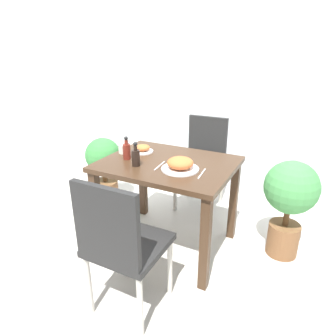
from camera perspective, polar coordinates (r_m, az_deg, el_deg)
name	(u,v)px	position (r m, az deg, el deg)	size (l,w,h in m)	color
ground_plane	(168,243)	(2.59, 0.00, -14.08)	(16.00, 16.00, 0.00)	beige
wall_back	(226,71)	(3.37, 11.02, 17.67)	(8.00, 0.05, 2.60)	silver
dining_table	(168,176)	(2.29, 0.00, -1.53)	(0.98, 0.77, 0.73)	#3D2819
chair_near	(121,242)	(1.75, -9.01, -13.72)	(0.42, 0.42, 0.90)	black
chair_far	(203,157)	(3.01, 6.64, 2.03)	(0.42, 0.42, 0.90)	black
food_plate	(180,164)	(2.08, 2.33, 0.70)	(0.27, 0.27, 0.09)	white
side_plate	(143,149)	(2.46, -4.84, 3.65)	(0.17, 0.17, 0.06)	white
drink_cup	(123,149)	(2.45, -8.61, 3.60)	(0.07, 0.07, 0.07)	silver
sauce_bottle	(136,157)	(2.16, -6.17, 2.13)	(0.06, 0.06, 0.18)	black
condiment_bottle	(127,150)	(2.30, -7.88, 3.32)	(0.06, 0.06, 0.18)	maroon
fork_utensil	(160,166)	(2.17, -1.59, 0.46)	(0.03, 0.18, 0.00)	silver
spoon_utensil	(202,174)	(2.04, 6.46, -1.06)	(0.03, 0.18, 0.00)	silver
potted_plant_left	(104,165)	(3.11, -12.11, 0.50)	(0.35, 0.35, 0.70)	brown
potted_plant_right	(290,198)	(2.40, 22.16, -5.30)	(0.40, 0.40, 0.78)	brown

